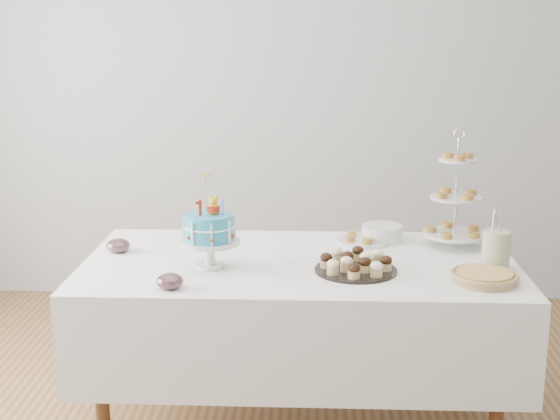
{
  "coord_description": "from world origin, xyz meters",
  "views": [
    {
      "loc": [
        0.05,
        -3.02,
        1.8
      ],
      "look_at": [
        -0.09,
        0.3,
        1.0
      ],
      "focal_mm": 50.0,
      "sensor_mm": 36.0,
      "label": 1
    }
  ],
  "objects_px": {
    "table": "(299,309)",
    "utensil_pitcher": "(496,249)",
    "plate_stack": "(382,233)",
    "pastry_plate": "(364,239)",
    "tiered_stand": "(456,198)",
    "birthday_cake": "(210,243)",
    "pie": "(484,276)",
    "jam_bowl_a": "(170,281)",
    "jam_bowl_b": "(118,246)",
    "cupcake_tray": "(356,263)"
  },
  "relations": [
    {
      "from": "tiered_stand",
      "to": "utensil_pitcher",
      "type": "xyz_separation_m",
      "value": [
        0.12,
        -0.35,
        -0.14
      ]
    },
    {
      "from": "pie",
      "to": "pastry_plate",
      "type": "xyz_separation_m",
      "value": [
        -0.46,
        0.58,
        -0.01
      ]
    },
    {
      "from": "birthday_cake",
      "to": "pastry_plate",
      "type": "xyz_separation_m",
      "value": [
        0.69,
        0.43,
        -0.09
      ]
    },
    {
      "from": "plate_stack",
      "to": "utensil_pitcher",
      "type": "bearing_deg",
      "value": -44.96
    },
    {
      "from": "pie",
      "to": "jam_bowl_a",
      "type": "xyz_separation_m",
      "value": [
        -1.27,
        -0.13,
        0.01
      ]
    },
    {
      "from": "table",
      "to": "pie",
      "type": "bearing_deg",
      "value": -19.2
    },
    {
      "from": "tiered_stand",
      "to": "plate_stack",
      "type": "bearing_deg",
      "value": 163.85
    },
    {
      "from": "birthday_cake",
      "to": "pastry_plate",
      "type": "bearing_deg",
      "value": 19.71
    },
    {
      "from": "cupcake_tray",
      "to": "jam_bowl_a",
      "type": "relative_size",
      "value": 3.23
    },
    {
      "from": "tiered_stand",
      "to": "plate_stack",
      "type": "distance_m",
      "value": 0.4
    },
    {
      "from": "cupcake_tray",
      "to": "tiered_stand",
      "type": "relative_size",
      "value": 0.62
    },
    {
      "from": "table",
      "to": "utensil_pitcher",
      "type": "relative_size",
      "value": 7.25
    },
    {
      "from": "jam_bowl_a",
      "to": "pie",
      "type": "bearing_deg",
      "value": 6.04
    },
    {
      "from": "pastry_plate",
      "to": "tiered_stand",
      "type": "bearing_deg",
      "value": -8.45
    },
    {
      "from": "pie",
      "to": "utensil_pitcher",
      "type": "xyz_separation_m",
      "value": [
        0.08,
        0.17,
        0.07
      ]
    },
    {
      "from": "tiered_stand",
      "to": "utensil_pitcher",
      "type": "bearing_deg",
      "value": -71.69
    },
    {
      "from": "tiered_stand",
      "to": "pastry_plate",
      "type": "distance_m",
      "value": 0.48
    },
    {
      "from": "jam_bowl_b",
      "to": "plate_stack",
      "type": "bearing_deg",
      "value": 11.38
    },
    {
      "from": "tiered_stand",
      "to": "plate_stack",
      "type": "xyz_separation_m",
      "value": [
        -0.33,
        0.1,
        -0.2
      ]
    },
    {
      "from": "tiered_stand",
      "to": "utensil_pitcher",
      "type": "height_order",
      "value": "tiered_stand"
    },
    {
      "from": "pie",
      "to": "jam_bowl_b",
      "type": "distance_m",
      "value": 1.64
    },
    {
      "from": "pie",
      "to": "tiered_stand",
      "type": "xyz_separation_m",
      "value": [
        -0.03,
        0.52,
        0.21
      ]
    },
    {
      "from": "table",
      "to": "jam_bowl_b",
      "type": "distance_m",
      "value": 0.88
    },
    {
      "from": "cupcake_tray",
      "to": "tiered_stand",
      "type": "height_order",
      "value": "tiered_stand"
    },
    {
      "from": "pie",
      "to": "plate_stack",
      "type": "xyz_separation_m",
      "value": [
        -0.36,
        0.61,
        0.01
      ]
    },
    {
      "from": "plate_stack",
      "to": "pastry_plate",
      "type": "xyz_separation_m",
      "value": [
        -0.09,
        -0.03,
        -0.02
      ]
    },
    {
      "from": "pastry_plate",
      "to": "jam_bowl_a",
      "type": "height_order",
      "value": "jam_bowl_a"
    },
    {
      "from": "plate_stack",
      "to": "pastry_plate",
      "type": "distance_m",
      "value": 0.1
    },
    {
      "from": "pastry_plate",
      "to": "birthday_cake",
      "type": "bearing_deg",
      "value": -148.03
    },
    {
      "from": "birthday_cake",
      "to": "jam_bowl_a",
      "type": "relative_size",
      "value": 3.72
    },
    {
      "from": "plate_stack",
      "to": "jam_bowl_b",
      "type": "xyz_separation_m",
      "value": [
        -1.23,
        -0.25,
        -0.01
      ]
    },
    {
      "from": "table",
      "to": "pie",
      "type": "distance_m",
      "value": 0.84
    },
    {
      "from": "table",
      "to": "pie",
      "type": "height_order",
      "value": "pie"
    },
    {
      "from": "cupcake_tray",
      "to": "pastry_plate",
      "type": "height_order",
      "value": "cupcake_tray"
    },
    {
      "from": "table",
      "to": "birthday_cake",
      "type": "xyz_separation_m",
      "value": [
        -0.39,
        -0.12,
        0.34
      ]
    },
    {
      "from": "pastry_plate",
      "to": "pie",
      "type": "bearing_deg",
      "value": -51.77
    },
    {
      "from": "table",
      "to": "pie",
      "type": "relative_size",
      "value": 6.94
    },
    {
      "from": "plate_stack",
      "to": "jam_bowl_a",
      "type": "bearing_deg",
      "value": -140.49
    },
    {
      "from": "jam_bowl_a",
      "to": "pastry_plate",
      "type": "bearing_deg",
      "value": 41.21
    },
    {
      "from": "table",
      "to": "jam_bowl_b",
      "type": "bearing_deg",
      "value": 173.3
    },
    {
      "from": "pastry_plate",
      "to": "jam_bowl_b",
      "type": "bearing_deg",
      "value": -169.34
    },
    {
      "from": "tiered_stand",
      "to": "jam_bowl_b",
      "type": "xyz_separation_m",
      "value": [
        -1.56,
        -0.15,
        -0.21
      ]
    },
    {
      "from": "birthday_cake",
      "to": "pie",
      "type": "height_order",
      "value": "birthday_cake"
    },
    {
      "from": "pastry_plate",
      "to": "cupcake_tray",
      "type": "bearing_deg",
      "value": -97.65
    },
    {
      "from": "pastry_plate",
      "to": "jam_bowl_b",
      "type": "distance_m",
      "value": 1.16
    },
    {
      "from": "pie",
      "to": "plate_stack",
      "type": "bearing_deg",
      "value": 120.83
    },
    {
      "from": "table",
      "to": "utensil_pitcher",
      "type": "xyz_separation_m",
      "value": [
        0.84,
        -0.1,
        0.32
      ]
    },
    {
      "from": "plate_stack",
      "to": "utensil_pitcher",
      "type": "xyz_separation_m",
      "value": [
        0.45,
        -0.45,
        0.06
      ]
    },
    {
      "from": "cupcake_tray",
      "to": "tiered_stand",
      "type": "distance_m",
      "value": 0.65
    },
    {
      "from": "pie",
      "to": "jam_bowl_a",
      "type": "distance_m",
      "value": 1.28
    }
  ]
}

